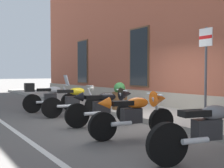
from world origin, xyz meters
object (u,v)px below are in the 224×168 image
object	(u,v)px
motorcycle_black_sport	(106,105)
motorcycle_grey_naked	(210,131)
motorcycle_silver_touring	(49,97)
parking_sign	(206,61)
barrel_planter	(120,97)
motorcycle_orange_sport	(137,112)
motorcycle_yellow_naked	(74,101)

from	to	relation	value
motorcycle_black_sport	motorcycle_grey_naked	world-z (taller)	motorcycle_black_sport
motorcycle_silver_touring	parking_sign	bearing A→B (deg)	21.73
barrel_planter	motorcycle_silver_touring	bearing A→B (deg)	-133.71
motorcycle_orange_sport	barrel_planter	xyz separation A→B (m)	(-2.93, 1.67, 0.02)
barrel_planter	motorcycle_grey_naked	bearing A→B (deg)	-19.66
motorcycle_orange_sport	motorcycle_grey_naked	world-z (taller)	motorcycle_orange_sport
motorcycle_grey_naked	parking_sign	xyz separation A→B (m)	(-1.44, 1.87, 1.21)
motorcycle_orange_sport	barrel_planter	bearing A→B (deg)	150.27
motorcycle_yellow_naked	motorcycle_grey_naked	world-z (taller)	motorcycle_yellow_naked
motorcycle_silver_touring	parking_sign	xyz separation A→B (m)	(5.15, 2.05, 1.13)
barrel_planter	motorcycle_black_sport	bearing A→B (deg)	-46.11
motorcycle_yellow_naked	motorcycle_silver_touring	bearing A→B (deg)	-168.42
parking_sign	barrel_planter	distance (m)	3.53
motorcycle_silver_touring	motorcycle_orange_sport	size ratio (longest dim) A/B	0.99
parking_sign	motorcycle_grey_naked	bearing A→B (deg)	-52.40
motorcycle_yellow_naked	barrel_planter	size ratio (longest dim) A/B	2.19
motorcycle_black_sport	motorcycle_orange_sport	bearing A→B (deg)	-5.94
motorcycle_yellow_naked	motorcycle_grey_naked	bearing A→B (deg)	-1.41
motorcycle_black_sport	parking_sign	size ratio (longest dim) A/B	0.88
motorcycle_silver_touring	motorcycle_yellow_naked	distance (m)	1.52
motorcycle_silver_touring	motorcycle_grey_naked	xyz separation A→B (m)	(6.59, 0.18, -0.08)
motorcycle_silver_touring	motorcycle_orange_sport	bearing A→B (deg)	2.65
motorcycle_silver_touring	motorcycle_black_sport	xyz separation A→B (m)	(3.27, 0.37, -0.01)
motorcycle_grey_naked	parking_sign	bearing A→B (deg)	127.60
motorcycle_yellow_naked	parking_sign	size ratio (longest dim) A/B	0.87
motorcycle_black_sport	motorcycle_grey_naked	bearing A→B (deg)	-3.30
motorcycle_silver_touring	motorcycle_black_sport	world-z (taller)	motorcycle_silver_touring
motorcycle_orange_sport	motorcycle_yellow_naked	bearing A→B (deg)	178.48
motorcycle_silver_touring	motorcycle_grey_naked	size ratio (longest dim) A/B	0.95
motorcycle_black_sport	motorcycle_orange_sport	distance (m)	1.47
motorcycle_black_sport	motorcycle_silver_touring	bearing A→B (deg)	-173.51
parking_sign	motorcycle_silver_touring	bearing A→B (deg)	-158.27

